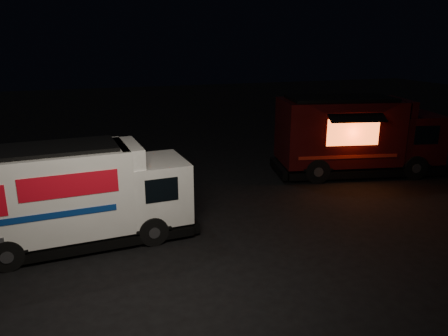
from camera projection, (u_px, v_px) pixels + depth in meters
ground at (182, 236)px, 12.36m from camera, size 80.00×80.00×0.00m
white_truck at (80, 194)px, 11.65m from camera, size 6.19×2.47×2.75m
red_truck at (359, 135)px, 17.76m from camera, size 7.16×3.81×3.16m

